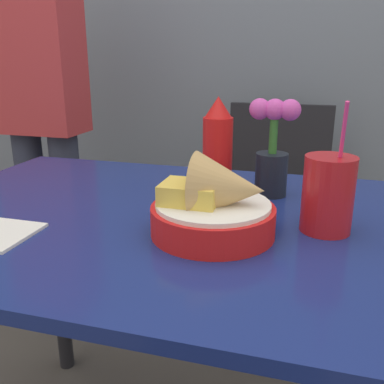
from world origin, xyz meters
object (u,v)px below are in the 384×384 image
object	(u,v)px
flower_vase	(272,150)
ketchup_bottle	(218,148)
food_basket	(217,206)
person_standing	(39,92)
drink_cup	(328,196)
chair_far_window	(274,200)

from	to	relation	value
flower_vase	ketchup_bottle	bearing A→B (deg)	-169.02
food_basket	person_standing	size ratio (longest dim) A/B	0.14
ketchup_bottle	drink_cup	xyz separation A→B (m)	(0.24, -0.16, -0.04)
food_basket	ketchup_bottle	world-z (taller)	ketchup_bottle
food_basket	flower_vase	world-z (taller)	flower_vase
drink_cup	flower_vase	size ratio (longest dim) A/B	1.09
flower_vase	person_standing	bearing A→B (deg)	154.87
chair_far_window	flower_vase	distance (m)	0.75
drink_cup	chair_far_window	bearing A→B (deg)	100.74
food_basket	ketchup_bottle	xyz separation A→B (m)	(-0.05, 0.24, 0.05)
food_basket	person_standing	distance (m)	1.08
ketchup_bottle	flower_vase	xyz separation A→B (m)	(0.12, 0.02, -0.00)
flower_vase	food_basket	bearing A→B (deg)	-104.77
ketchup_bottle	food_basket	bearing A→B (deg)	-77.35
drink_cup	flower_vase	xyz separation A→B (m)	(-0.12, 0.19, 0.04)
food_basket	flower_vase	xyz separation A→B (m)	(0.07, 0.26, 0.05)
person_standing	food_basket	bearing A→B (deg)	-39.56
food_basket	flower_vase	distance (m)	0.28
chair_far_window	person_standing	distance (m)	0.98
chair_far_window	person_standing	xyz separation A→B (m)	(-0.85, -0.24, 0.42)
person_standing	chair_far_window	bearing A→B (deg)	15.94
ketchup_bottle	drink_cup	distance (m)	0.30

